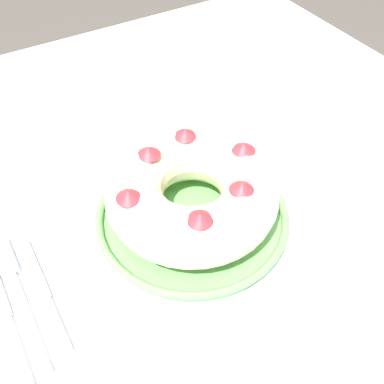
% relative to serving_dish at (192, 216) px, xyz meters
% --- Properties ---
extents(dining_table, '(1.19, 1.30, 0.76)m').
position_rel_serving_dish_xyz_m(dining_table, '(0.02, -0.01, -0.10)').
color(dining_table, silver).
rests_on(dining_table, ground_plane).
extents(serving_dish, '(0.29, 0.29, 0.02)m').
position_rel_serving_dish_xyz_m(serving_dish, '(0.00, 0.00, 0.00)').
color(serving_dish, '#6BB760').
rests_on(serving_dish, dining_table).
extents(bundt_cake, '(0.25, 0.25, 0.09)m').
position_rel_serving_dish_xyz_m(bundt_cake, '(-0.00, -0.00, 0.05)').
color(bundt_cake, beige).
rests_on(bundt_cake, serving_dish).
extents(fork, '(0.02, 0.22, 0.01)m').
position_rel_serving_dish_xyz_m(fork, '(-0.26, 0.01, -0.01)').
color(fork, white).
rests_on(fork, dining_table).
extents(serving_knife, '(0.02, 0.25, 0.01)m').
position_rel_serving_dish_xyz_m(serving_knife, '(-0.29, -0.02, -0.01)').
color(serving_knife, white).
rests_on(serving_knife, dining_table).
extents(cake_knife, '(0.02, 0.19, 0.01)m').
position_rel_serving_dish_xyz_m(cake_knife, '(-0.23, -0.02, -0.01)').
color(cake_knife, white).
rests_on(cake_knife, dining_table).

